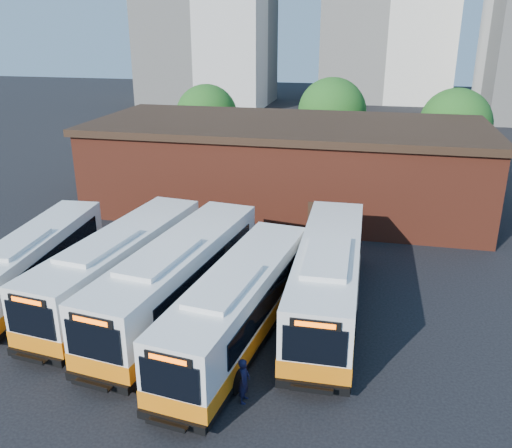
% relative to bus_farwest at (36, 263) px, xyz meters
% --- Properties ---
extents(ground, '(220.00, 220.00, 0.00)m').
position_rel_bus_farwest_xyz_m(ground, '(10.46, -3.59, -1.45)').
color(ground, black).
extents(bus_farwest, '(3.29, 11.89, 3.20)m').
position_rel_bus_farwest_xyz_m(bus_farwest, '(0.00, 0.00, 0.00)').
color(bus_farwest, silver).
rests_on(bus_farwest, ground).
extents(bus_west, '(4.27, 13.36, 3.59)m').
position_rel_bus_farwest_xyz_m(bus_west, '(4.79, -0.00, 0.17)').
color(bus_west, silver).
rests_on(bus_west, ground).
extents(bus_midwest, '(4.58, 13.83, 3.71)m').
position_rel_bus_farwest_xyz_m(bus_midwest, '(8.17, -0.78, 0.23)').
color(bus_midwest, silver).
rests_on(bus_midwest, ground).
extents(bus_mideast, '(4.24, 12.98, 3.49)m').
position_rel_bus_farwest_xyz_m(bus_mideast, '(11.54, -2.53, 0.13)').
color(bus_mideast, silver).
rests_on(bus_mideast, ground).
extents(bus_east, '(3.05, 13.66, 3.70)m').
position_rel_bus_farwest_xyz_m(bus_east, '(15.07, 0.76, 0.23)').
color(bus_east, silver).
rests_on(bus_east, ground).
extents(transit_worker, '(0.44, 0.66, 1.79)m').
position_rel_bus_farwest_xyz_m(transit_worker, '(12.75, -6.51, -0.56)').
color(transit_worker, black).
rests_on(transit_worker, ground).
extents(depot_building, '(28.60, 12.60, 6.40)m').
position_rel_bus_farwest_xyz_m(depot_building, '(10.46, 16.41, 1.80)').
color(depot_building, maroon).
rests_on(depot_building, ground).
extents(tree_west, '(6.00, 6.00, 7.65)m').
position_rel_bus_farwest_xyz_m(tree_west, '(0.46, 28.41, 3.19)').
color(tree_west, '#382314').
rests_on(tree_west, ground).
extents(tree_mid, '(6.56, 6.56, 8.36)m').
position_rel_bus_farwest_xyz_m(tree_mid, '(12.46, 30.41, 3.62)').
color(tree_mid, '#382314').
rests_on(tree_mid, ground).
extents(tree_east, '(6.24, 6.24, 7.96)m').
position_rel_bus_farwest_xyz_m(tree_east, '(23.46, 27.41, 3.38)').
color(tree_east, '#382314').
rests_on(tree_east, ground).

